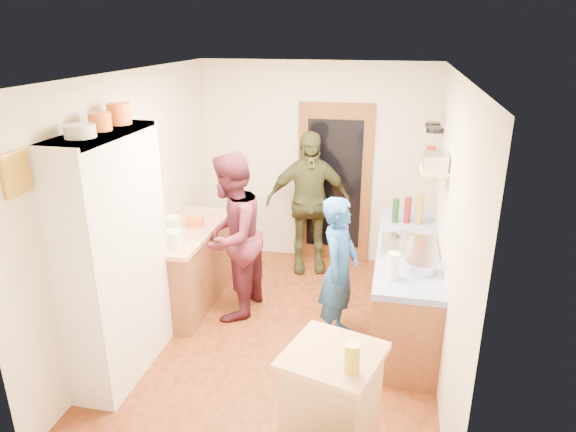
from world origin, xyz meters
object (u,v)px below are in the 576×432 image
(person_left, at_px, (236,236))
(person_back, at_px, (309,203))
(person_hob, at_px, (341,272))
(island_base, at_px, (331,411))
(hutch_body, at_px, (115,258))
(right_counter_base, at_px, (405,287))

(person_left, relative_size, person_back, 0.99)
(person_hob, bearing_deg, island_base, -163.24)
(person_hob, relative_size, person_back, 0.82)
(hutch_body, height_order, island_base, hutch_body)
(hutch_body, relative_size, person_left, 1.22)
(person_left, height_order, person_back, person_back)
(hutch_body, distance_m, person_hob, 2.09)
(right_counter_base, relative_size, person_left, 1.22)
(right_counter_base, xyz_separation_m, person_hob, (-0.63, -0.44, 0.33))
(hutch_body, height_order, person_left, hutch_body)
(person_left, bearing_deg, person_back, 160.80)
(island_base, bearing_deg, person_hob, 94.35)
(island_base, relative_size, person_hob, 0.58)
(person_hob, bearing_deg, hutch_body, 127.11)
(hutch_body, distance_m, island_base, 2.21)
(hutch_body, relative_size, island_base, 2.56)
(right_counter_base, height_order, island_base, island_base)
(right_counter_base, bearing_deg, hutch_body, -152.53)
(person_left, bearing_deg, right_counter_base, 100.32)
(hutch_body, bearing_deg, person_hob, 24.70)
(person_left, bearing_deg, hutch_body, -25.28)
(right_counter_base, distance_m, person_back, 1.70)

